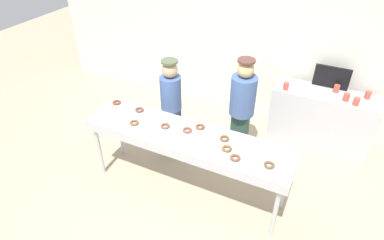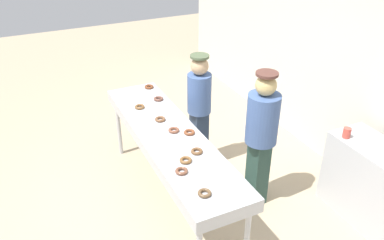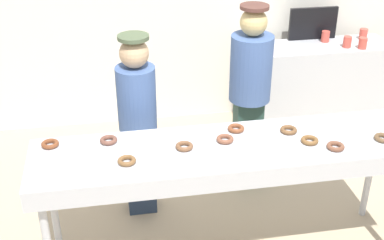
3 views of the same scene
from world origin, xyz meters
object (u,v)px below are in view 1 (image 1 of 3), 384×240
Objects in this scene: worker_baker at (242,105)px; paper_cup_2 at (356,101)px; paper_cup_0 at (286,86)px; menu_display at (332,77)px; paper_cup_3 at (346,97)px; chocolate_donut_1 at (140,110)px; worker_assistant at (171,104)px; chocolate_donut_4 at (269,165)px; chocolate_donut_2 at (235,158)px; chocolate_donut_0 at (187,130)px; chocolate_donut_3 at (225,138)px; paper_cup_1 at (337,89)px; prep_counter at (320,118)px; chocolate_donut_8 at (165,126)px; fryer_conveyor at (186,139)px; chocolate_donut_9 at (134,123)px; paper_cup_4 at (368,95)px; chocolate_donut_5 at (117,102)px; chocolate_donut_6 at (227,149)px; chocolate_donut_7 at (200,127)px.

paper_cup_2 is at bearing -137.59° from worker_baker.
paper_cup_2 is (1.03, -0.01, 0.00)m from paper_cup_0.
paper_cup_0 is 0.22× the size of menu_display.
chocolate_donut_1 is at bearing -147.37° from paper_cup_3.
worker_assistant is (-1.01, -0.28, -0.09)m from worker_baker.
chocolate_donut_4 is 1.05× the size of paper_cup_2.
worker_baker reaches higher than chocolate_donut_2.
chocolate_donut_0 is 0.08× the size of worker_assistant.
menu_display is at bearing 64.11° from chocolate_donut_3.
chocolate_donut_0 is at bearing -125.33° from menu_display.
worker_baker is at bearing -136.59° from paper_cup_1.
paper_cup_2 is at bearing -22.52° from prep_counter.
worker_baker reaches higher than menu_display.
chocolate_donut_8 is 2.78m from paper_cup_1.
chocolate_donut_8 reaches higher than fryer_conveyor.
chocolate_donut_9 is 3.15m from paper_cup_1.
paper_cup_2 is at bearing -0.53° from paper_cup_0.
paper_cup_1 reaches higher than prep_counter.
chocolate_donut_4 is at bearing -113.18° from paper_cup_4.
chocolate_donut_4 is 2.36m from chocolate_donut_5.
chocolate_donut_0 is at bearing -138.00° from paper_cup_2.
chocolate_donut_4 is at bearing -9.17° from chocolate_donut_0.
paper_cup_1 is (0.11, 0.10, 0.52)m from prep_counter.
chocolate_donut_8 is at bearing 174.59° from chocolate_donut_4.
worker_assistant reaches higher than fryer_conveyor.
paper_cup_1 is at bearing 19.87° from paper_cup_0.
fryer_conveyor is 22.27× the size of chocolate_donut_2.
chocolate_donut_3 and chocolate_donut_9 have the same top height.
chocolate_donut_9 is (-0.41, -0.12, 0.00)m from chocolate_donut_8.
chocolate_donut_5 is 3.75m from paper_cup_4.
paper_cup_1 reaches higher than chocolate_donut_0.
chocolate_donut_6 is (0.59, -0.12, 0.00)m from chocolate_donut_0.
chocolate_donut_3 is at bearing 5.59° from chocolate_donut_0.
worker_baker is 14.32× the size of paper_cup_3.
fryer_conveyor is 22.27× the size of chocolate_donut_4.
fryer_conveyor is 23.36× the size of paper_cup_1.
chocolate_donut_6 is 2.26m from prep_counter.
fryer_conveyor is 1.26m from chocolate_donut_5.
chocolate_donut_6 is (-0.53, 0.06, 0.00)m from chocolate_donut_4.
chocolate_donut_5 is 1.05× the size of paper_cup_0.
paper_cup_1 is (2.31, 2.15, -0.00)m from chocolate_donut_9.
chocolate_donut_7 is 1.05× the size of paper_cup_1.
paper_cup_4 is at bearing 38.01° from chocolate_donut_9.
chocolate_donut_3 is at bearing -126.19° from paper_cup_3.
paper_cup_3 is at bearing 63.00° from chocolate_donut_2.
menu_display is (1.79, 2.14, 0.11)m from chocolate_donut_8.
chocolate_donut_5 is (-1.71, 0.10, 0.00)m from chocolate_donut_3.
worker_baker is at bearing -145.55° from paper_cup_4.
paper_cup_3 reaches higher than chocolate_donut_6.
paper_cup_0 is at bearing -160.13° from paper_cup_1.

